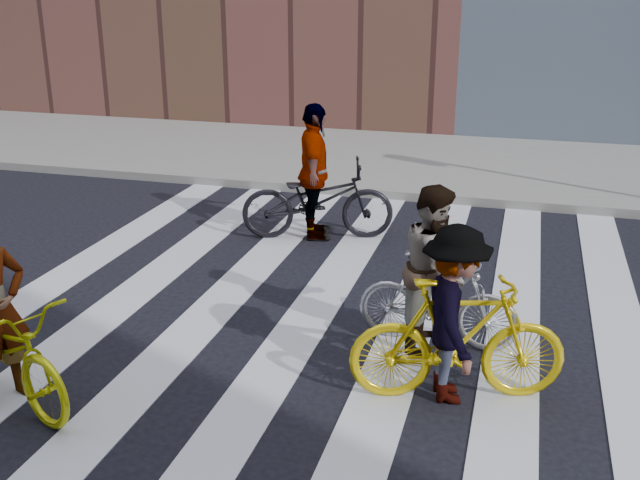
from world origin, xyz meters
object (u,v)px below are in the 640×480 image
at_px(bike_yellow_left, 4,348).
at_px(rider_rear, 314,172).
at_px(bike_yellow_right, 458,340).
at_px(bike_dark_rear, 318,200).
at_px(rider_right, 454,315).
at_px(rider_mid, 435,267).
at_px(bike_silver_mid, 438,300).

xyz_separation_m(bike_yellow_left, rider_rear, (1.40, 4.94, 0.45)).
distance_m(bike_yellow_right, bike_dark_rear, 4.50).
bearing_deg(bike_yellow_right, bike_yellow_left, 90.47).
relative_size(bike_dark_rear, rider_right, 1.33).
xyz_separation_m(rider_mid, rider_rear, (-2.07, 2.85, 0.12)).
distance_m(bike_yellow_right, rider_mid, 1.07).
relative_size(bike_silver_mid, rider_right, 1.01).
height_order(bike_dark_rear, rider_rear, rider_rear).
xyz_separation_m(bike_yellow_left, rider_mid, (3.48, 2.09, 0.33)).
bearing_deg(bike_yellow_left, rider_rear, 8.22).
bearing_deg(bike_silver_mid, rider_mid, 93.25).
xyz_separation_m(bike_yellow_left, bike_silver_mid, (3.53, 2.09, -0.02)).
bearing_deg(rider_right, rider_rear, 16.01).
bearing_deg(rider_right, rider_mid, 1.13).
relative_size(rider_mid, rider_right, 1.04).
distance_m(bike_yellow_left, bike_silver_mid, 4.10).
distance_m(bike_silver_mid, bike_dark_rear, 3.53).
bearing_deg(bike_yellow_left, bike_dark_rear, 7.69).
distance_m(rider_right, rider_rear, 4.51).
relative_size(bike_silver_mid, bike_yellow_right, 0.86).
bearing_deg(bike_yellow_left, rider_mid, -34.96).
xyz_separation_m(bike_silver_mid, rider_right, (0.25, -0.98, 0.32)).
height_order(bike_yellow_right, rider_mid, rider_mid).
distance_m(bike_yellow_left, bike_yellow_right, 3.98).
xyz_separation_m(bike_yellow_right, rider_right, (-0.05, -0.00, 0.24)).
height_order(bike_yellow_left, rider_mid, rider_mid).
xyz_separation_m(bike_dark_rear, rider_mid, (2.02, -2.85, 0.28)).
bearing_deg(rider_rear, rider_mid, -160.48).
xyz_separation_m(bike_yellow_left, bike_dark_rear, (1.45, 4.94, 0.05)).
height_order(bike_yellow_right, rider_rear, rider_rear).
distance_m(bike_silver_mid, rider_right, 1.06).
distance_m(bike_dark_rear, rider_rear, 0.41).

